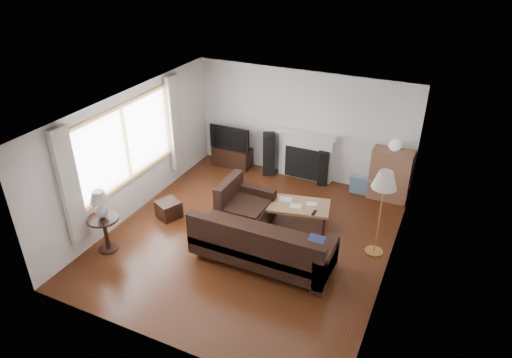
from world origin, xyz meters
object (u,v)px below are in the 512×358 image
at_px(tv_stand, 232,157).
at_px(sectional_sofa, 263,242).
at_px(floor_lamp, 380,214).
at_px(side_table, 106,234).
at_px(coffee_table, 297,215).
at_px(bookshelf, 390,175).

relative_size(tv_stand, sectional_sofa, 0.35).
relative_size(tv_stand, floor_lamp, 0.57).
height_order(floor_lamp, side_table, floor_lamp).
bearing_deg(floor_lamp, side_table, -156.15).
xyz_separation_m(tv_stand, side_table, (-0.50, -3.90, 0.11)).
bearing_deg(sectional_sofa, side_table, -162.15).
distance_m(coffee_table, floor_lamp, 1.68).
distance_m(bookshelf, coffee_table, 2.28).
bearing_deg(tv_stand, side_table, -97.29).
distance_m(floor_lamp, side_table, 4.80).
relative_size(bookshelf, side_table, 1.64).
height_order(bookshelf, coffee_table, bookshelf).
distance_m(tv_stand, bookshelf, 3.73).
bearing_deg(coffee_table, sectional_sofa, -109.05).
relative_size(tv_stand, bookshelf, 0.83).
bearing_deg(floor_lamp, sectional_sofa, -147.82).
bearing_deg(bookshelf, sectional_sofa, -116.83).
bearing_deg(tv_stand, bookshelf, 0.41).
distance_m(coffee_table, side_table, 3.55).
bearing_deg(floor_lamp, bookshelf, 94.49).
xyz_separation_m(bookshelf, coffee_table, (-1.40, -1.76, -0.32)).
bearing_deg(sectional_sofa, floor_lamp, 32.18).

